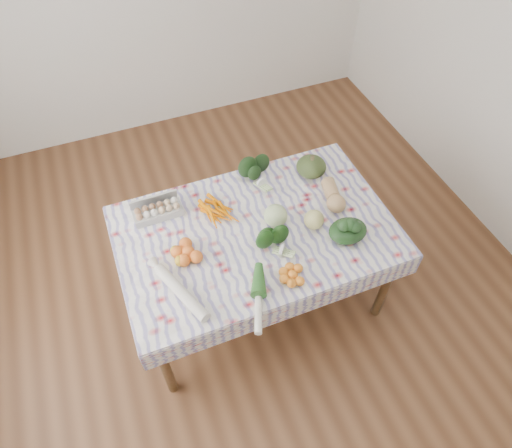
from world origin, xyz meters
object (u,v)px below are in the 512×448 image
at_px(dining_table, 256,239).
at_px(butternut_squash, 333,195).
at_px(egg_carton, 158,212).
at_px(grapefruit, 314,220).
at_px(cabbage, 276,216).
at_px(kabocha_squash, 311,167).

distance_m(dining_table, butternut_squash, 0.56).
relative_size(dining_table, egg_carton, 5.33).
xyz_separation_m(egg_carton, grapefruit, (0.85, -0.42, 0.02)).
height_order(cabbage, butternut_squash, cabbage).
xyz_separation_m(kabocha_squash, cabbage, (-0.39, -0.31, 0.01)).
relative_size(dining_table, grapefruit, 13.20).
bearing_deg(kabocha_squash, egg_carton, 179.59).
xyz_separation_m(egg_carton, butternut_squash, (1.06, -0.28, 0.02)).
bearing_deg(kabocha_squash, grapefruit, -113.96).
bearing_deg(grapefruit, cabbage, 153.03).
relative_size(dining_table, butternut_squash, 6.25).
xyz_separation_m(dining_table, cabbage, (0.13, 0.01, 0.16)).
bearing_deg(cabbage, grapefruit, -26.97).
bearing_deg(butternut_squash, cabbage, -162.51).
relative_size(cabbage, grapefruit, 1.18).
height_order(dining_table, cabbage, cabbage).
distance_m(dining_table, kabocha_squash, 0.63).
height_order(egg_carton, grapefruit, grapefruit).
height_order(kabocha_squash, cabbage, cabbage).
bearing_deg(dining_table, butternut_squash, 4.46).
height_order(dining_table, egg_carton, egg_carton).
bearing_deg(egg_carton, kabocha_squash, -1.39).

